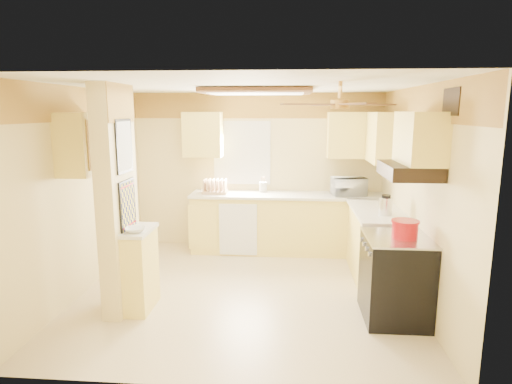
# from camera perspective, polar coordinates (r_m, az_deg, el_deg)

# --- Properties ---
(floor) EXTENTS (4.00, 4.00, 0.00)m
(floor) POSITION_cam_1_polar(r_m,az_deg,el_deg) (5.48, -1.37, -13.10)
(floor) COLOR beige
(floor) RESTS_ON ground
(ceiling) EXTENTS (4.00, 4.00, 0.00)m
(ceiling) POSITION_cam_1_polar(r_m,az_deg,el_deg) (5.02, -1.50, 13.98)
(ceiling) COLOR white
(ceiling) RESTS_ON wall_back
(wall_back) EXTENTS (4.00, 0.00, 4.00)m
(wall_back) POSITION_cam_1_polar(r_m,az_deg,el_deg) (6.97, 0.19, 2.79)
(wall_back) COLOR beige
(wall_back) RESTS_ON floor
(wall_front) EXTENTS (4.00, 0.00, 4.00)m
(wall_front) POSITION_cam_1_polar(r_m,az_deg,el_deg) (3.28, -4.90, -6.47)
(wall_front) COLOR beige
(wall_front) RESTS_ON floor
(wall_left) EXTENTS (0.00, 3.80, 3.80)m
(wall_left) POSITION_cam_1_polar(r_m,az_deg,el_deg) (5.67, -21.96, 0.15)
(wall_left) COLOR beige
(wall_left) RESTS_ON floor
(wall_right) EXTENTS (0.00, 3.80, 3.80)m
(wall_right) POSITION_cam_1_polar(r_m,az_deg,el_deg) (5.29, 20.67, -0.48)
(wall_right) COLOR beige
(wall_right) RESTS_ON floor
(wallpaper_border) EXTENTS (4.00, 0.02, 0.40)m
(wallpaper_border) POSITION_cam_1_polar(r_m,az_deg,el_deg) (6.89, 0.19, 11.45)
(wallpaper_border) COLOR gold
(wallpaper_border) RESTS_ON wall_back
(partition_column) EXTENTS (0.20, 0.70, 2.50)m
(partition_column) POSITION_cam_1_polar(r_m,az_deg,el_deg) (4.91, -17.99, -1.14)
(partition_column) COLOR beige
(partition_column) RESTS_ON floor
(partition_ledge) EXTENTS (0.25, 0.55, 0.90)m
(partition_ledge) POSITION_cam_1_polar(r_m,az_deg,el_deg) (5.05, -15.12, -10.10)
(partition_ledge) COLOR #F4E373
(partition_ledge) RESTS_ON floor
(ledge_top) EXTENTS (0.28, 0.58, 0.04)m
(ledge_top) POSITION_cam_1_polar(r_m,az_deg,el_deg) (4.91, -15.39, -4.97)
(ledge_top) COLOR silver
(ledge_top) RESTS_ON partition_ledge
(lower_cabinets_back) EXTENTS (3.00, 0.60, 0.90)m
(lower_cabinets_back) POSITION_cam_1_polar(r_m,az_deg,el_deg) (6.82, 4.20, -4.29)
(lower_cabinets_back) COLOR #F4E373
(lower_cabinets_back) RESTS_ON floor
(lower_cabinets_right) EXTENTS (0.60, 1.40, 0.90)m
(lower_cabinets_right) POSITION_cam_1_polar(r_m,az_deg,el_deg) (5.98, 15.80, -6.87)
(lower_cabinets_right) COLOR #F4E373
(lower_cabinets_right) RESTS_ON floor
(countertop_back) EXTENTS (3.04, 0.64, 0.04)m
(countertop_back) POSITION_cam_1_polar(r_m,az_deg,el_deg) (6.70, 4.26, -0.43)
(countertop_back) COLOR silver
(countertop_back) RESTS_ON lower_cabinets_back
(countertop_right) EXTENTS (0.64, 1.44, 0.04)m
(countertop_right) POSITION_cam_1_polar(r_m,az_deg,el_deg) (5.85, 15.94, -2.47)
(countertop_right) COLOR silver
(countertop_right) RESTS_ON lower_cabinets_right
(dishwasher_panel) EXTENTS (0.58, 0.02, 0.80)m
(dishwasher_panel) POSITION_cam_1_polar(r_m,az_deg,el_deg) (6.57, -2.40, -5.04)
(dishwasher_panel) COLOR white
(dishwasher_panel) RESTS_ON lower_cabinets_back
(window) EXTENTS (0.92, 0.02, 1.02)m
(window) POSITION_cam_1_polar(r_m,az_deg,el_deg) (6.95, -1.88, 5.25)
(window) COLOR white
(window) RESTS_ON wall_back
(upper_cab_back_left) EXTENTS (0.60, 0.35, 0.70)m
(upper_cab_back_left) POSITION_cam_1_polar(r_m,az_deg,el_deg) (6.86, -7.08, 7.61)
(upper_cab_back_left) COLOR #F4E373
(upper_cab_back_left) RESTS_ON wall_back
(upper_cab_back_right) EXTENTS (0.90, 0.35, 0.70)m
(upper_cab_back_right) POSITION_cam_1_polar(r_m,az_deg,el_deg) (6.80, 13.33, 7.38)
(upper_cab_back_right) COLOR #F4E373
(upper_cab_back_right) RESTS_ON wall_back
(upper_cab_right) EXTENTS (0.35, 1.00, 0.70)m
(upper_cab_right) POSITION_cam_1_polar(r_m,az_deg,el_deg) (6.38, 16.43, 7.03)
(upper_cab_right) COLOR #F4E373
(upper_cab_right) RESTS_ON wall_right
(upper_cab_left_wall) EXTENTS (0.35, 0.75, 0.70)m
(upper_cab_left_wall) POSITION_cam_1_polar(r_m,az_deg,el_deg) (5.30, -21.91, 6.01)
(upper_cab_left_wall) COLOR #F4E373
(upper_cab_left_wall) RESTS_ON wall_left
(upper_cab_over_stove) EXTENTS (0.35, 0.76, 0.52)m
(upper_cab_over_stove) POSITION_cam_1_polar(r_m,az_deg,el_deg) (4.63, 21.01, 6.74)
(upper_cab_over_stove) COLOR #F4E373
(upper_cab_over_stove) RESTS_ON wall_right
(stove) EXTENTS (0.68, 0.77, 0.92)m
(stove) POSITION_cam_1_polar(r_m,az_deg,el_deg) (4.91, 18.05, -10.78)
(stove) COLOR black
(stove) RESTS_ON floor
(range_hood) EXTENTS (0.50, 0.76, 0.14)m
(range_hood) POSITION_cam_1_polar(r_m,az_deg,el_deg) (4.64, 19.73, 2.72)
(range_hood) COLOR black
(range_hood) RESTS_ON upper_cab_over_stove
(poster_menu) EXTENTS (0.02, 0.42, 0.57)m
(poster_menu) POSITION_cam_1_polar(r_m,az_deg,el_deg) (4.79, -17.17, 5.88)
(poster_menu) COLOR black
(poster_menu) RESTS_ON partition_column
(poster_nashville) EXTENTS (0.02, 0.42, 0.57)m
(poster_nashville) POSITION_cam_1_polar(r_m,az_deg,el_deg) (4.88, -16.75, -1.74)
(poster_nashville) COLOR black
(poster_nashville) RESTS_ON partition_column
(ceiling_light_panel) EXTENTS (1.35, 0.95, 0.06)m
(ceiling_light_panel) POSITION_cam_1_polar(r_m,az_deg,el_deg) (5.51, 0.13, 13.24)
(ceiling_light_panel) COLOR brown
(ceiling_light_panel) RESTS_ON ceiling
(ceiling_fan) EXTENTS (1.15, 1.15, 0.26)m
(ceiling_fan) POSITION_cam_1_polar(r_m,az_deg,el_deg) (4.31, 11.10, 11.47)
(ceiling_fan) COLOR gold
(ceiling_fan) RESTS_ON ceiling
(vent_grate) EXTENTS (0.02, 0.40, 0.25)m
(vent_grate) POSITION_cam_1_polar(r_m,az_deg,el_deg) (4.34, 24.63, 10.89)
(vent_grate) COLOR black
(vent_grate) RESTS_ON wall_right
(microwave) EXTENTS (0.54, 0.41, 0.28)m
(microwave) POSITION_cam_1_polar(r_m,az_deg,el_deg) (6.71, 12.26, 0.74)
(microwave) COLOR white
(microwave) RESTS_ON countertop_back
(bowl) EXTENTS (0.27, 0.27, 0.05)m
(bowl) POSITION_cam_1_polar(r_m,az_deg,el_deg) (4.77, -15.77, -4.87)
(bowl) COLOR white
(bowl) RESTS_ON ledge_top
(dutch_oven) EXTENTS (0.28, 0.28, 0.19)m
(dutch_oven) POSITION_cam_1_polar(r_m,az_deg,el_deg) (4.72, 19.24, -4.67)
(dutch_oven) COLOR #AC0E15
(dutch_oven) RESTS_ON stove
(kettle) EXTENTS (0.17, 0.17, 0.25)m
(kettle) POSITION_cam_1_polar(r_m,az_deg,el_deg) (5.56, 16.90, -1.75)
(kettle) COLOR silver
(kettle) RESTS_ON countertop_right
(dish_rack) EXTENTS (0.39, 0.29, 0.22)m
(dish_rack) POSITION_cam_1_polar(r_m,az_deg,el_deg) (6.77, -5.51, 0.51)
(dish_rack) COLOR tan
(dish_rack) RESTS_ON countertop_back
(utensil_crock) EXTENTS (0.12, 0.12, 0.25)m
(utensil_crock) POSITION_cam_1_polar(r_m,az_deg,el_deg) (6.84, 0.94, 0.70)
(utensil_crock) COLOR white
(utensil_crock) RESTS_ON countertop_back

